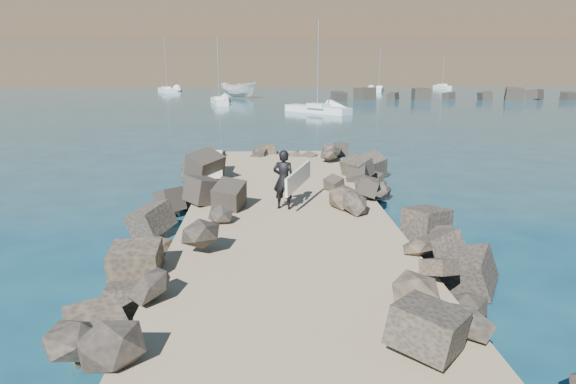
# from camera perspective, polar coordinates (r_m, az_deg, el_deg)

# --- Properties ---
(ground) EXTENTS (800.00, 800.00, 0.00)m
(ground) POSITION_cam_1_polar(r_m,az_deg,el_deg) (15.63, -0.17, -4.43)
(ground) COLOR #0F384C
(ground) RESTS_ON ground
(jetty) EXTENTS (6.00, 26.00, 0.60)m
(jetty) POSITION_cam_1_polar(r_m,az_deg,el_deg) (13.65, 0.19, -5.93)
(jetty) COLOR #8C7759
(jetty) RESTS_ON ground
(riprap_left) EXTENTS (2.60, 22.00, 1.00)m
(riprap_left) POSITION_cam_1_polar(r_m,az_deg,el_deg) (14.22, -11.70, -4.53)
(riprap_left) COLOR black
(riprap_left) RESTS_ON ground
(riprap_right) EXTENTS (2.60, 22.00, 1.00)m
(riprap_right) POSITION_cam_1_polar(r_m,az_deg,el_deg) (14.47, 11.67, -4.20)
(riprap_right) COLOR black
(riprap_right) RESTS_ON ground
(breakwater_secondary) EXTENTS (52.00, 4.00, 1.20)m
(breakwater_secondary) POSITION_cam_1_polar(r_m,az_deg,el_deg) (78.48, 24.80, 9.76)
(breakwater_secondary) COLOR black
(breakwater_secondary) RESTS_ON ground
(headland) EXTENTS (360.00, 140.00, 32.00)m
(headland) POSITION_cam_1_polar(r_m,az_deg,el_deg) (175.46, 0.95, 17.85)
(headland) COLOR #2D4919
(headland) RESTS_ON ground
(surfboard_resting) EXTENTS (0.86, 2.69, 0.09)m
(surfboard_resting) POSITION_cam_1_polar(r_m,az_deg,el_deg) (20.23, -8.24, 2.81)
(surfboard_resting) COLOR beige
(surfboard_resting) RESTS_ON riprap_left
(boat_imported) EXTENTS (6.34, 5.21, 2.34)m
(boat_imported) POSITION_cam_1_polar(r_m,az_deg,el_deg) (74.90, -5.47, 11.26)
(boat_imported) COLOR silver
(boat_imported) RESTS_ON ground
(surfer_with_board) EXTENTS (1.29, 2.14, 1.84)m
(surfer_with_board) POSITION_cam_1_polar(r_m,az_deg,el_deg) (15.67, -0.25, 1.42)
(surfer_with_board) COLOR black
(surfer_with_board) RESTS_ON jetty
(sailboat_c) EXTENTS (6.44, 6.70, 9.13)m
(sailboat_c) POSITION_cam_1_polar(r_m,az_deg,el_deg) (52.68, 3.30, 9.16)
(sailboat_c) COLOR silver
(sailboat_c) RESTS_ON ground
(sailboat_f) EXTENTS (2.11, 4.98, 6.10)m
(sailboat_f) POSITION_cam_1_polar(r_m,az_deg,el_deg) (104.03, 16.77, 11.11)
(sailboat_f) COLOR silver
(sailboat_f) RESTS_ON ground
(sailboat_d) EXTENTS (3.08, 6.20, 7.43)m
(sailboat_d) POSITION_cam_1_polar(r_m,az_deg,el_deg) (93.42, 10.07, 11.19)
(sailboat_d) COLOR silver
(sailboat_d) RESTS_ON ground
(sailboat_a) EXTENTS (2.73, 6.73, 7.98)m
(sailboat_a) POSITION_cam_1_polar(r_m,az_deg,el_deg) (63.91, -7.64, 9.96)
(sailboat_a) COLOR silver
(sailboat_a) RESTS_ON ground
(sailboat_e) EXTENTS (4.39, 7.64, 9.08)m
(sailboat_e) POSITION_cam_1_polar(r_m,az_deg,el_deg) (90.81, -13.28, 10.95)
(sailboat_e) COLOR silver
(sailboat_e) RESTS_ON ground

